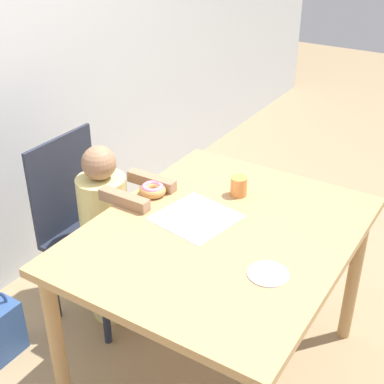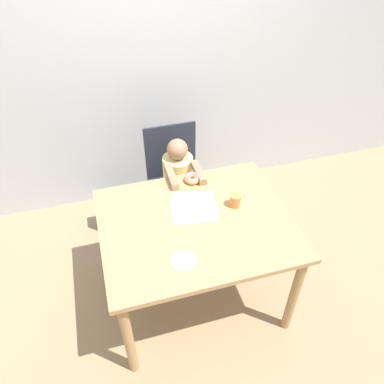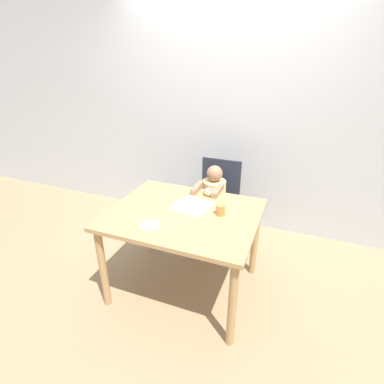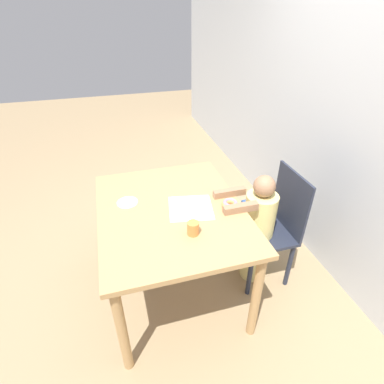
{
  "view_description": "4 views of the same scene",
  "coord_description": "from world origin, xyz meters",
  "px_view_note": "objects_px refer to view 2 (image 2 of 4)",
  "views": [
    {
      "loc": [
        -1.53,
        -0.83,
        1.91
      ],
      "look_at": [
        0.02,
        0.14,
        0.89
      ],
      "focal_mm": 50.0,
      "sensor_mm": 36.0,
      "label": 1
    },
    {
      "loc": [
        -0.47,
        -1.55,
        2.41
      ],
      "look_at": [
        0.02,
        0.14,
        0.89
      ],
      "focal_mm": 35.0,
      "sensor_mm": 36.0,
      "label": 2
    },
    {
      "loc": [
        0.82,
        -1.92,
        1.93
      ],
      "look_at": [
        0.02,
        0.14,
        0.89
      ],
      "focal_mm": 28.0,
      "sensor_mm": 36.0,
      "label": 3
    },
    {
      "loc": [
        1.6,
        -0.31,
        1.94
      ],
      "look_at": [
        0.02,
        0.14,
        0.89
      ],
      "focal_mm": 28.0,
      "sensor_mm": 36.0,
      "label": 4
    }
  ],
  "objects_px": {
    "child_figure": "(179,190)",
    "cup": "(235,201)",
    "donut": "(192,178)",
    "handbag": "(113,212)",
    "chair": "(175,181)"
  },
  "relations": [
    {
      "from": "child_figure",
      "to": "cup",
      "type": "distance_m",
      "value": 0.7
    },
    {
      "from": "child_figure",
      "to": "cup",
      "type": "relative_size",
      "value": 11.18
    },
    {
      "from": "child_figure",
      "to": "donut",
      "type": "xyz_separation_m",
      "value": [
        0.04,
        -0.26,
        0.31
      ]
    },
    {
      "from": "cup",
      "to": "handbag",
      "type": "bearing_deg",
      "value": 132.83
    },
    {
      "from": "handbag",
      "to": "cup",
      "type": "bearing_deg",
      "value": -47.17
    },
    {
      "from": "handbag",
      "to": "cup",
      "type": "distance_m",
      "value": 1.31
    },
    {
      "from": "donut",
      "to": "handbag",
      "type": "relative_size",
      "value": 0.3
    },
    {
      "from": "chair",
      "to": "handbag",
      "type": "relative_size",
      "value": 2.43
    },
    {
      "from": "donut",
      "to": "cup",
      "type": "bearing_deg",
      "value": -58.53
    },
    {
      "from": "child_figure",
      "to": "handbag",
      "type": "bearing_deg",
      "value": 154.62
    },
    {
      "from": "chair",
      "to": "donut",
      "type": "xyz_separation_m",
      "value": [
        0.04,
        -0.38,
        0.31
      ]
    },
    {
      "from": "chair",
      "to": "donut",
      "type": "bearing_deg",
      "value": -84.41
    },
    {
      "from": "child_figure",
      "to": "donut",
      "type": "distance_m",
      "value": 0.41
    },
    {
      "from": "child_figure",
      "to": "chair",
      "type": "bearing_deg",
      "value": 90.0
    },
    {
      "from": "chair",
      "to": "handbag",
      "type": "height_order",
      "value": "chair"
    }
  ]
}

